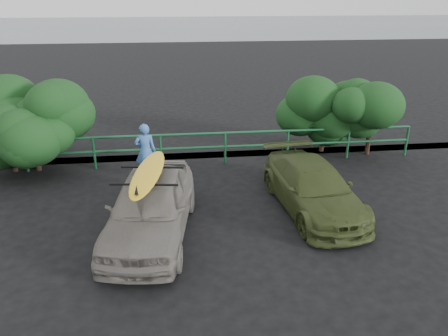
# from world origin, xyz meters

# --- Properties ---
(ground) EXTENTS (80.00, 80.00, 0.00)m
(ground) POSITION_xyz_m (0.00, 0.00, 0.00)
(ground) COLOR black
(ocean) EXTENTS (200.00, 200.00, 0.00)m
(ocean) POSITION_xyz_m (0.00, 60.00, 0.00)
(ocean) COLOR slate
(ocean) RESTS_ON ground
(guardrail) EXTENTS (14.00, 0.08, 1.04)m
(guardrail) POSITION_xyz_m (0.00, 5.00, 0.52)
(guardrail) COLOR #164F2C
(guardrail) RESTS_ON ground
(shrub_left) EXTENTS (3.20, 2.40, 2.44)m
(shrub_left) POSITION_xyz_m (-4.80, 5.40, 1.22)
(shrub_left) COLOR #173F18
(shrub_left) RESTS_ON ground
(shrub_right) EXTENTS (3.20, 2.40, 2.56)m
(shrub_right) POSITION_xyz_m (5.00, 5.50, 1.28)
(shrub_right) COLOR #173F18
(shrub_right) RESTS_ON ground
(sedan) EXTENTS (2.26, 4.37, 1.42)m
(sedan) POSITION_xyz_m (-1.14, 0.85, 0.71)
(sedan) COLOR slate
(sedan) RESTS_ON ground
(olive_vehicle) EXTENTS (2.02, 4.16, 1.17)m
(olive_vehicle) POSITION_xyz_m (2.79, 1.66, 0.58)
(olive_vehicle) COLOR #38451E
(olive_vehicle) RESTS_ON ground
(man) EXTENTS (0.60, 0.40, 1.63)m
(man) POSITION_xyz_m (-1.40, 4.15, 0.82)
(man) COLOR #3D6FB8
(man) RESTS_ON ground
(roof_rack) EXTENTS (1.52, 1.17, 0.05)m
(roof_rack) POSITION_xyz_m (-1.14, 0.85, 1.45)
(roof_rack) COLOR black
(roof_rack) RESTS_ON sedan
(surfboard) EXTENTS (0.94, 2.74, 0.08)m
(surfboard) POSITION_xyz_m (-1.14, 0.85, 1.51)
(surfboard) COLOR yellow
(surfboard) RESTS_ON roof_rack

